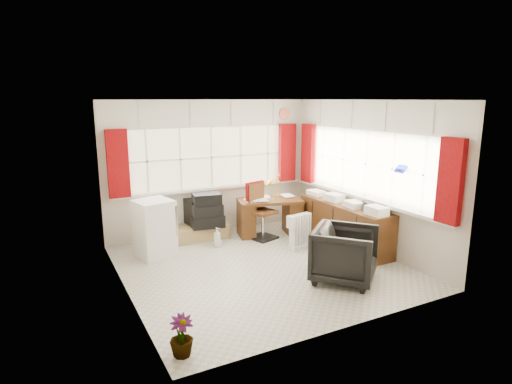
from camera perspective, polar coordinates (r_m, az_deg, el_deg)
ground at (r=6.64m, az=0.76°, el=-9.93°), size 4.00×4.00×0.00m
room_walls at (r=6.23m, az=0.80°, el=2.94°), size 4.00×4.00×4.00m
window_back at (r=8.06m, az=-5.77°, el=1.05°), size 3.70×0.12×3.60m
window_right at (r=7.44m, az=14.09°, el=-0.23°), size 0.12×3.70×3.60m
curtains at (r=7.48m, az=3.69°, el=4.16°), size 3.83×3.83×1.15m
overhead_cabinets at (r=7.49m, az=3.92°, el=10.28°), size 3.98×3.98×0.48m
desk at (r=8.04m, az=1.84°, el=-3.09°), size 1.28×0.86×0.71m
desk_lamp at (r=8.17m, az=2.78°, el=1.46°), size 0.15×0.12×0.43m
task_chair at (r=7.83m, az=0.36°, el=-2.19°), size 0.54×0.56×1.04m
office_chair at (r=6.16m, az=11.76°, el=-8.14°), size 1.19×1.19×0.78m
radiator at (r=7.34m, az=5.91°, el=-5.70°), size 0.43×0.24×0.61m
credenza at (r=7.58m, az=11.65°, el=-4.19°), size 0.50×2.00×0.85m
file_tray at (r=7.15m, az=15.63°, el=-1.88°), size 0.44×0.49×0.13m
tv_bench at (r=7.88m, az=-8.76°, el=-5.47°), size 1.40×0.50×0.25m
crt_tv at (r=7.99m, az=-7.47°, el=-2.48°), size 0.57×0.54×0.47m
hifi_stack at (r=7.73m, az=-6.55°, el=-2.58°), size 0.63×0.45×0.61m
mini_fridge at (r=7.13m, az=-13.42°, el=-4.74°), size 0.66×0.66×0.93m
spray_bottle_a at (r=7.48m, az=-5.20°, el=-6.01°), size 0.18×0.18×0.33m
spray_bottle_b at (r=7.84m, az=-8.41°, el=-5.73°), size 0.13×0.13×0.21m
flower_vase at (r=4.54m, az=-9.91°, el=-18.40°), size 0.25×0.25×0.43m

